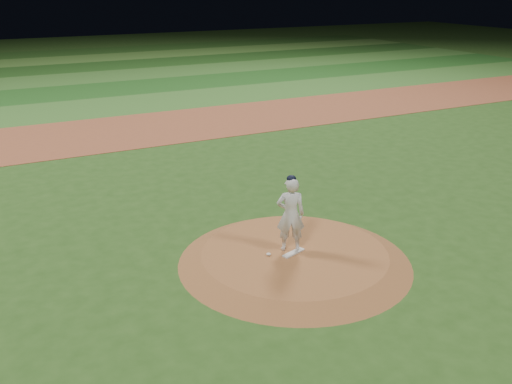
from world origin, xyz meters
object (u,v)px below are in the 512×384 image
pitching_rubber (293,253)px  rosin_bag (269,254)px  pitcher_on_mound (291,214)px  pitchers_mound (294,257)px

pitching_rubber → rosin_bag: bearing=144.2°
rosin_bag → pitcher_on_mound: (0.59, 0.03, 0.89)m
pitching_rubber → rosin_bag: size_ratio=5.79×
pitchers_mound → pitcher_on_mound: 1.06m
pitchers_mound → pitching_rubber: pitching_rubber is taller
pitchers_mound → pitcher_on_mound: pitcher_on_mound is taller
rosin_bag → pitching_rubber: bearing=-17.2°
pitchers_mound → rosin_bag: bearing=167.9°
pitchers_mound → pitching_rubber: bearing=-142.9°
pitchers_mound → rosin_bag: (-0.63, 0.13, 0.16)m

